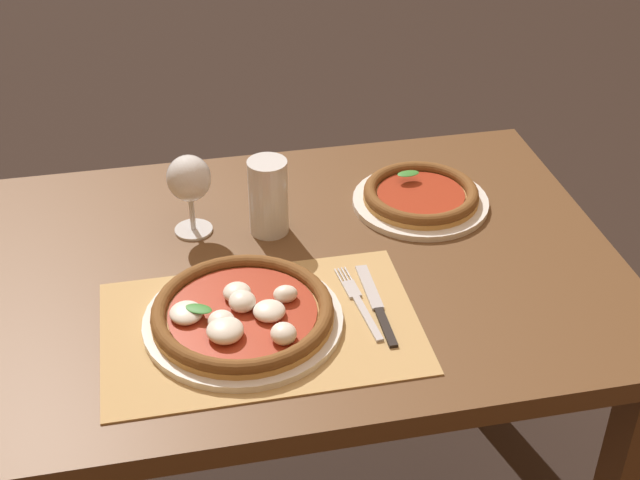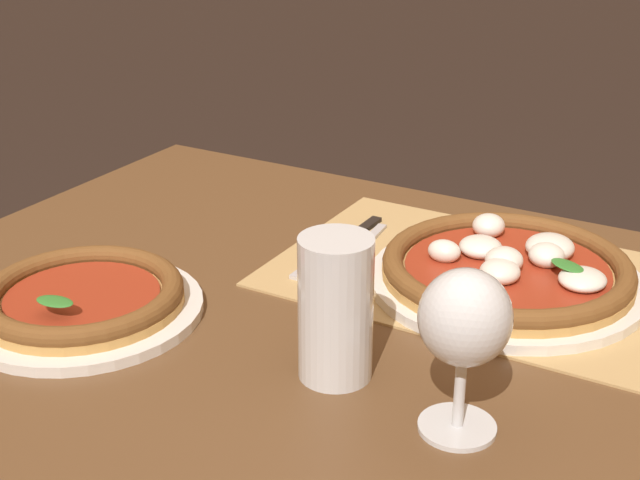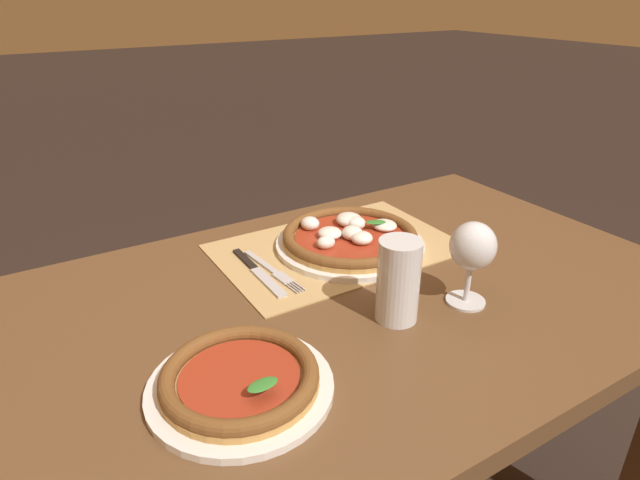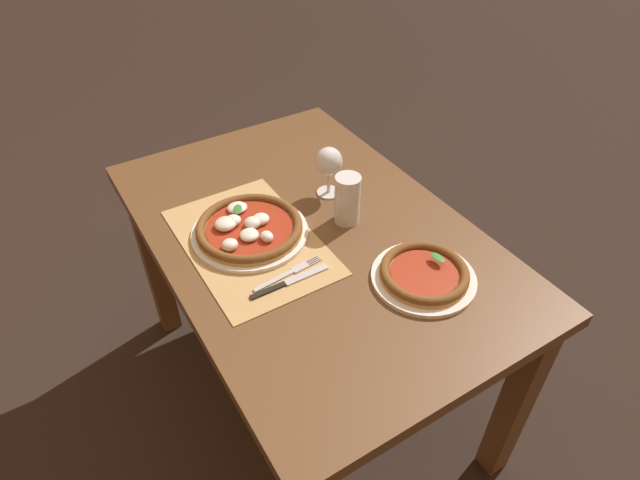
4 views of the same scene
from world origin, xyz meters
TOP-DOWN VIEW (x-y plane):
  - ground_plane at (0.00, 0.00)m, footprint 24.00×24.00m
  - dining_table at (0.00, 0.00)m, footprint 1.23×0.81m
  - paper_placemat at (-0.04, -0.16)m, footprint 0.50×0.33m
  - pizza_near at (-0.07, -0.15)m, footprint 0.32×0.32m
  - pizza_far at (0.32, 0.14)m, footprint 0.26×0.26m
  - wine_glass at (-0.12, 0.14)m, footprint 0.08×0.08m
  - pint_glass at (0.02, 0.11)m, footprint 0.07×0.07m
  - fork at (0.13, -0.14)m, footprint 0.04×0.20m
  - knife at (0.15, -0.15)m, footprint 0.02×0.22m

SIDE VIEW (x-z plane):
  - ground_plane at x=0.00m, z-range 0.00..0.00m
  - dining_table at x=0.00m, z-range 0.25..0.99m
  - paper_placemat at x=-0.04m, z-range 0.74..0.74m
  - fork at x=0.13m, z-range 0.74..0.75m
  - knife at x=0.15m, z-range 0.74..0.75m
  - pizza_far at x=0.32m, z-range 0.74..0.78m
  - pizza_near at x=-0.07m, z-range 0.74..0.79m
  - pint_glass at x=0.02m, z-range 0.74..0.88m
  - wine_glass at x=-0.12m, z-range 0.77..0.92m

